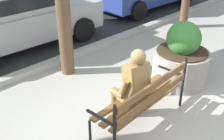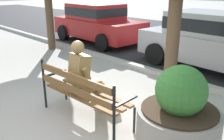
{
  "view_description": "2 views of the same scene",
  "coord_description": "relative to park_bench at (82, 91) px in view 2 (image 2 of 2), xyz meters",
  "views": [
    {
      "loc": [
        -2.85,
        -2.1,
        2.97
      ],
      "look_at": [
        0.0,
        0.79,
        0.75
      ],
      "focal_mm": 45.17,
      "sensor_mm": 36.0,
      "label": 1
    },
    {
      "loc": [
        3.02,
        -2.1,
        2.18
      ],
      "look_at": [
        0.0,
        0.79,
        0.75
      ],
      "focal_mm": 38.79,
      "sensor_mm": 36.0,
      "label": 2
    }
  ],
  "objects": [
    {
      "name": "ground_plane",
      "position": [
        -0.01,
        -0.08,
        -0.54
      ],
      "size": [
        80.0,
        80.0,
        0.0
      ],
      "primitive_type": "plane",
      "color": "#ADA8A0"
    },
    {
      "name": "curb_stone",
      "position": [
        -0.01,
        2.82,
        -0.48
      ],
      "size": [
        60.0,
        0.2,
        0.12
      ],
      "primitive_type": "cube",
      "color": "#B2AFA8",
      "rests_on": "ground"
    },
    {
      "name": "park_bench",
      "position": [
        0.0,
        0.0,
        0.0
      ],
      "size": [
        1.83,
        0.63,
        0.95
      ],
      "color": "brown",
      "rests_on": "ground"
    },
    {
      "name": "bronze_statue_seated",
      "position": [
        -0.1,
        0.21,
        0.12
      ],
      "size": [
        0.7,
        0.78,
        1.37
      ],
      "color": "olive",
      "rests_on": "ground"
    },
    {
      "name": "concrete_planter",
      "position": [
        1.59,
        0.39,
        -0.05
      ],
      "size": [
        1.1,
        1.1,
        1.27
      ],
      "color": "gray",
      "rests_on": "ground"
    },
    {
      "name": "parked_car_red",
      "position": [
        -4.67,
        4.32,
        0.3
      ],
      "size": [
        4.15,
        2.03,
        1.56
      ],
      "color": "#B21E1E",
      "rests_on": "ground"
    },
    {
      "name": "parked_car_silver",
      "position": [
        0.23,
        4.32,
        0.3
      ],
      "size": [
        4.15,
        2.03,
        1.56
      ],
      "color": "#B7B7BC",
      "rests_on": "ground"
    }
  ]
}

